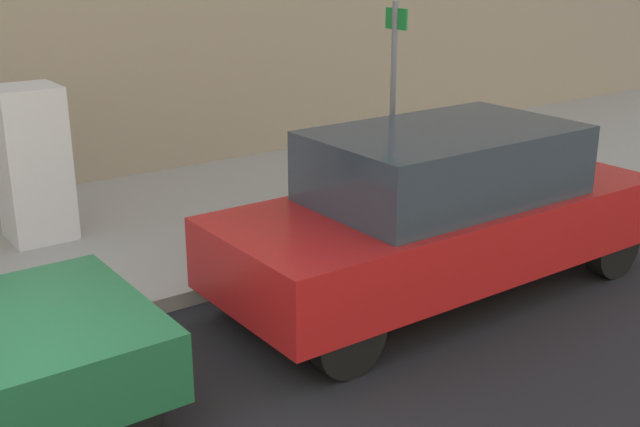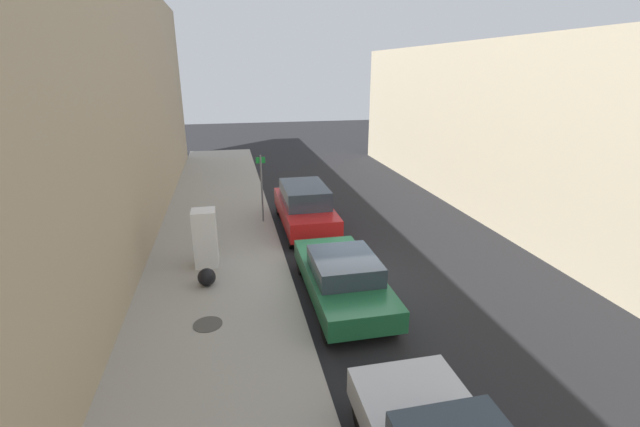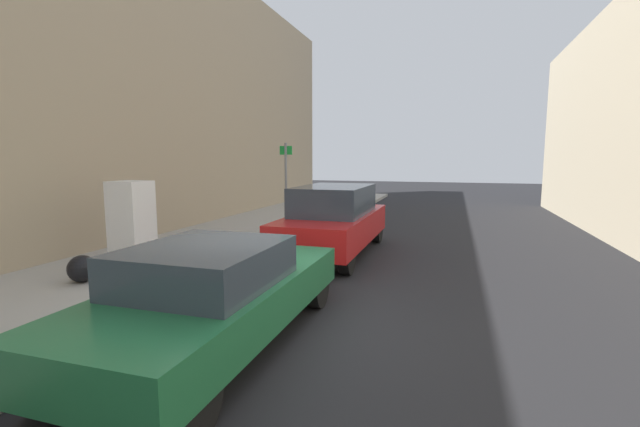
{
  "view_description": "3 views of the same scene",
  "coord_description": "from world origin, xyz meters",
  "views": [
    {
      "loc": [
        5.1,
        -0.64,
        3.47
      ],
      "look_at": [
        -0.37,
        3.3,
        1.2
      ],
      "focal_mm": 45.0,
      "sensor_mm": 36.0,
      "label": 1
    },
    {
      "loc": [
        -3.22,
        -10.79,
        6.04
      ],
      "look_at": [
        -0.12,
        3.62,
        1.0
      ],
      "focal_mm": 24.0,
      "sensor_mm": 36.0,
      "label": 2
    },
    {
      "loc": [
        2.43,
        -5.5,
        2.45
      ],
      "look_at": [
        -0.05,
        2.38,
        1.37
      ],
      "focal_mm": 24.0,
      "sensor_mm": 36.0,
      "label": 3
    }
  ],
  "objects": [
    {
      "name": "building_facade_near",
      "position": [
        -7.17,
        0.0,
        4.69
      ],
      "size": [
        2.29,
        39.6,
        9.38
      ],
      "primitive_type": "cube",
      "color": "tan",
      "rests_on": "ground"
    },
    {
      "name": "street_sign_post",
      "position": [
        -2.05,
        5.58,
        1.67
      ],
      "size": [
        0.36,
        0.07,
        2.7
      ],
      "color": "slate",
      "rests_on": "sidewalk_slab"
    },
    {
      "name": "ground_plane",
      "position": [
        0.0,
        0.0,
        0.0
      ],
      "size": [
        80.0,
        80.0,
        0.0
      ],
      "primitive_type": "plane",
      "color": "black"
    },
    {
      "name": "building_facade_across",
      "position": [
        7.52,
        0.0,
        3.55
      ],
      "size": [
        1.62,
        37.4,
        7.1
      ],
      "primitive_type": "cube",
      "color": "beige",
      "rests_on": "ground"
    },
    {
      "name": "sidewalk_slab",
      "position": [
        -3.84,
        0.0,
        0.08
      ],
      "size": [
        4.38,
        44.0,
        0.16
      ],
      "primitive_type": "cube",
      "color": "#9E998E",
      "rests_on": "ground"
    },
    {
      "name": "parked_sedan_green",
      "position": [
        -0.46,
        -0.83,
        0.72
      ],
      "size": [
        1.87,
        4.7,
        1.39
      ],
      "color": "#1E6038",
      "rests_on": "ground"
    },
    {
      "name": "trash_bag",
      "position": [
        -4.08,
        0.52,
        0.42
      ],
      "size": [
        0.51,
        0.51,
        0.51
      ],
      "primitive_type": "sphere",
      "color": "black",
      "rests_on": "sidewalk_slab"
    },
    {
      "name": "manhole_cover",
      "position": [
        -4.0,
        -1.53,
        0.17
      ],
      "size": [
        0.7,
        0.7,
        0.02
      ],
      "primitive_type": "cylinder",
      "color": "#47443F",
      "rests_on": "sidewalk_slab"
    },
    {
      "name": "parked_suv_red",
      "position": [
        -0.46,
        4.9,
        0.9
      ],
      "size": [
        1.86,
        4.86,
        1.75
      ],
      "color": "red",
      "rests_on": "ground"
    },
    {
      "name": "discarded_refrigerator",
      "position": [
        -4.11,
        1.9,
        1.07
      ],
      "size": [
        0.71,
        0.72,
        1.8
      ],
      "color": "white",
      "rests_on": "sidewalk_slab"
    }
  ]
}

